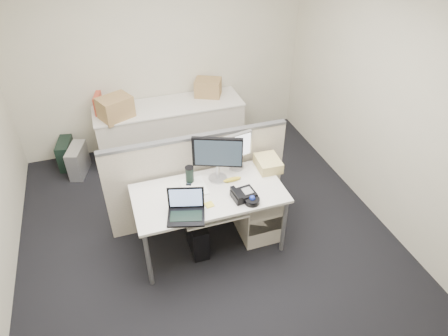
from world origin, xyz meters
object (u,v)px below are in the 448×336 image
object	(u,v)px
laptop	(185,207)
desk_phone	(244,195)
desk	(209,197)
monitor_main	(218,159)

from	to	relation	value
laptop	desk_phone	size ratio (longest dim) A/B	1.55
desk	laptop	bearing A→B (deg)	-136.97
desk	monitor_main	bearing A→B (deg)	50.19
monitor_main	laptop	world-z (taller)	monitor_main
desk	desk_phone	world-z (taller)	desk_phone
desk	desk_phone	distance (m)	0.36
desk	laptop	size ratio (longest dim) A/B	4.42
desk_phone	monitor_main	bearing A→B (deg)	106.56
monitor_main	desk_phone	distance (m)	0.45
monitor_main	desk_phone	bearing A→B (deg)	-45.67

